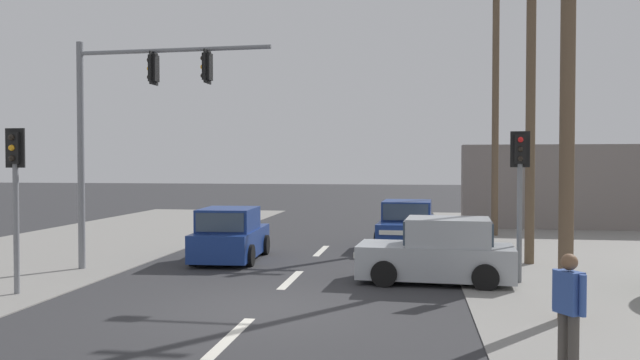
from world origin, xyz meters
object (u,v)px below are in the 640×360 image
at_px(pedestal_signal_left_kerb, 15,182).
at_px(utility_pole_midground_right, 526,56).
at_px(utility_pole_background_right, 496,96).
at_px(hatchback_crossing_left, 439,253).
at_px(traffic_signal_mast, 126,112).
at_px(utility_pole_foreground_right, 560,27).
at_px(hatchback_kerbside_parked, 230,236).
at_px(pedestrian_at_kerb, 569,307).
at_px(pedestal_signal_right_kerb, 520,180).
at_px(sedan_oncoming_mid, 407,226).

bearing_deg(pedestal_signal_left_kerb, utility_pole_midground_right, 26.83).
distance_m(utility_pole_background_right, hatchback_crossing_left, 11.24).
distance_m(utility_pole_background_right, traffic_signal_mast, 14.21).
distance_m(utility_pole_foreground_right, traffic_signal_mast, 10.67).
distance_m(hatchback_crossing_left, hatchback_kerbside_parked, 6.38).
bearing_deg(pedestrian_at_kerb, utility_pole_foreground_right, 80.21).
relative_size(utility_pole_foreground_right, hatchback_kerbside_parked, 2.63).
height_order(utility_pole_midground_right, traffic_signal_mast, utility_pole_midground_right).
bearing_deg(pedestal_signal_right_kerb, sedan_oncoming_mid, 114.31).
distance_m(utility_pole_midground_right, hatchback_crossing_left, 6.42).
bearing_deg(pedestal_signal_right_kerb, hatchback_crossing_left, -174.88).
height_order(utility_pole_foreground_right, utility_pole_background_right, utility_pole_background_right).
distance_m(pedestal_signal_left_kerb, pedestrian_at_kerb, 11.12).
distance_m(utility_pole_midground_right, pedestal_signal_left_kerb, 13.27).
distance_m(pedestal_signal_right_kerb, hatchback_kerbside_parked, 8.25).
bearing_deg(utility_pole_foreground_right, utility_pole_background_right, 87.64).
bearing_deg(utility_pole_midground_right, sedan_oncoming_mid, 137.38).
distance_m(traffic_signal_mast, hatchback_crossing_left, 8.71).
bearing_deg(hatchback_kerbside_parked, hatchback_crossing_left, -23.62).
bearing_deg(sedan_oncoming_mid, utility_pole_midground_right, -42.62).
height_order(sedan_oncoming_mid, hatchback_crossing_left, sedan_oncoming_mid).
xyz_separation_m(utility_pole_background_right, sedan_oncoming_mid, (-3.32, -3.83, -4.70)).
bearing_deg(hatchback_crossing_left, traffic_signal_mast, 177.12).
height_order(utility_pole_foreground_right, traffic_signal_mast, utility_pole_foreground_right).
distance_m(utility_pole_foreground_right, hatchback_crossing_left, 5.92).
relative_size(pedestal_signal_left_kerb, sedan_oncoming_mid, 0.83).
xyz_separation_m(utility_pole_midground_right, sedan_oncoming_mid, (-3.28, 3.02, -5.08)).
relative_size(utility_pole_background_right, pedestal_signal_left_kerb, 2.90).
relative_size(utility_pole_background_right, hatchback_crossing_left, 2.77).
relative_size(utility_pole_midground_right, pedestal_signal_left_kerb, 3.04).
relative_size(pedestal_signal_left_kerb, pedestrian_at_kerb, 2.18).
height_order(utility_pole_background_right, hatchback_kerbside_parked, utility_pole_background_right).
xyz_separation_m(utility_pole_midground_right, utility_pole_background_right, (0.04, 6.85, -0.38)).
bearing_deg(pedestal_signal_right_kerb, utility_pole_background_right, 86.17).
relative_size(hatchback_kerbside_parked, pedestrian_at_kerb, 2.28).
xyz_separation_m(traffic_signal_mast, pedestal_signal_right_kerb, (9.85, -0.24, -1.73)).
xyz_separation_m(sedan_oncoming_mid, hatchback_kerbside_parked, (-5.04, -3.51, -0.00)).
height_order(utility_pole_foreground_right, sedan_oncoming_mid, utility_pole_foreground_right).
bearing_deg(hatchback_kerbside_parked, utility_pole_midground_right, 3.38).
relative_size(utility_pole_foreground_right, utility_pole_midground_right, 0.90).
relative_size(utility_pole_foreground_right, sedan_oncoming_mid, 2.26).
relative_size(hatchback_crossing_left, pedestrian_at_kerb, 2.29).
height_order(pedestal_signal_left_kerb, hatchback_crossing_left, pedestal_signal_left_kerb).
height_order(traffic_signal_mast, sedan_oncoming_mid, traffic_signal_mast).
relative_size(pedestal_signal_left_kerb, hatchback_crossing_left, 0.95).
distance_m(utility_pole_foreground_right, pedestrian_at_kerb, 5.32).
bearing_deg(hatchback_crossing_left, utility_pole_background_right, 75.76).
height_order(traffic_signal_mast, pedestal_signal_right_kerb, traffic_signal_mast).
relative_size(utility_pole_midground_right, pedestrian_at_kerb, 6.63).
bearing_deg(utility_pole_background_right, utility_pole_midground_right, -90.30).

